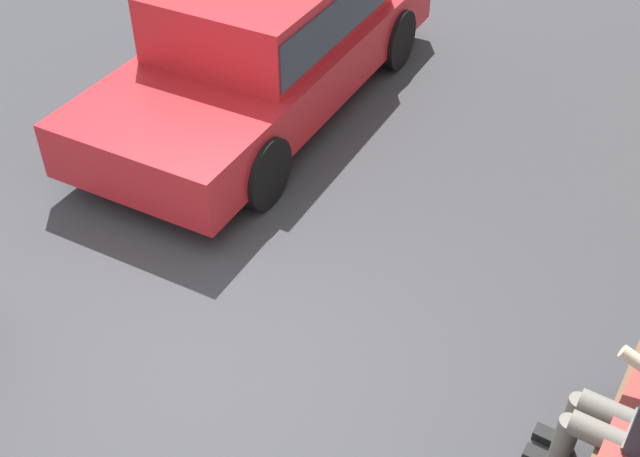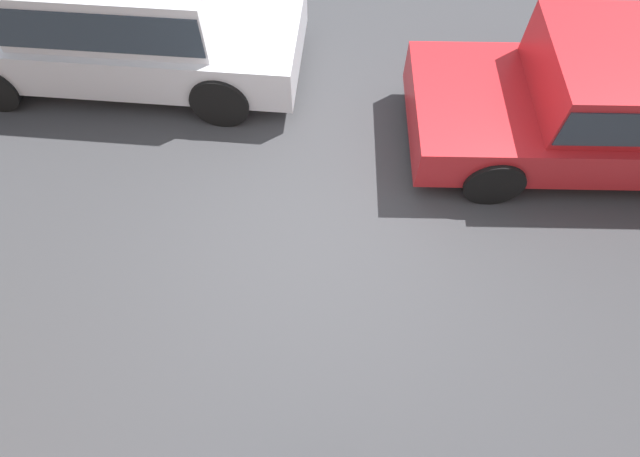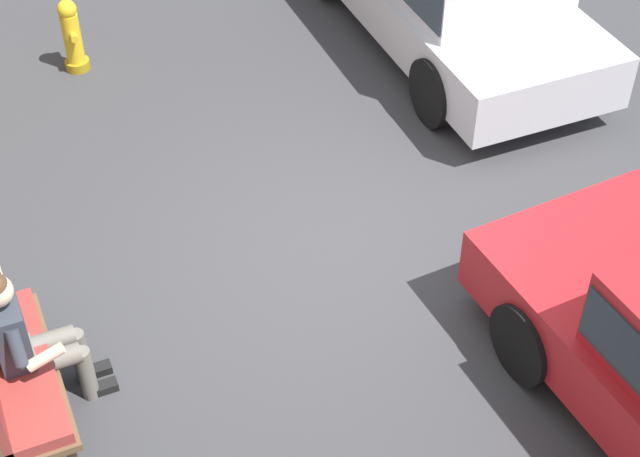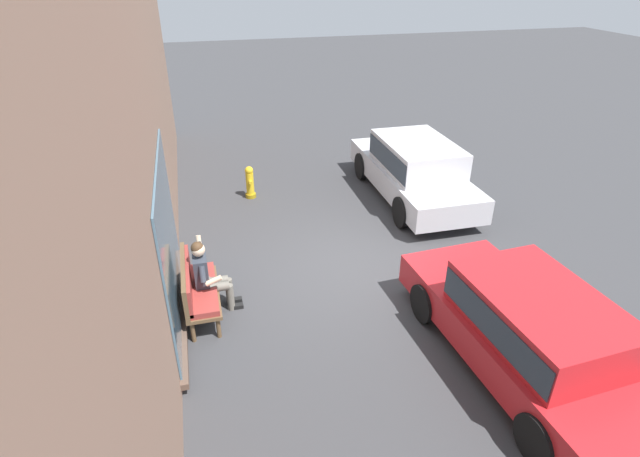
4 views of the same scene
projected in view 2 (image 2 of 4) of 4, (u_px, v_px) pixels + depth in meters
name	position (u px, v px, depth m)	size (l,w,h in m)	color
ground_plane	(319.00, 239.00, 5.28)	(60.00, 60.00, 0.00)	#38383A
parked_car_near	(630.00, 97.00, 5.30)	(4.50, 2.00, 1.38)	red
parked_car_mid	(118.00, 15.00, 5.91)	(4.52, 1.86, 1.49)	silver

